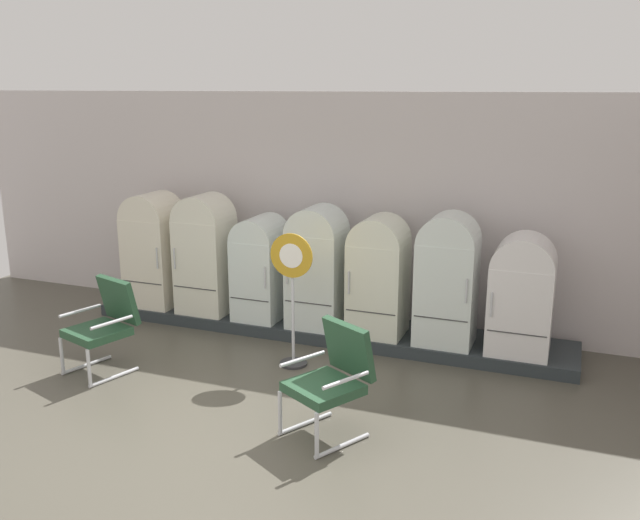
{
  "coord_description": "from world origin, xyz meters",
  "views": [
    {
      "loc": [
        2.96,
        -4.74,
        3.14
      ],
      "look_at": [
        0.07,
        2.75,
        1.06
      ],
      "focal_mm": 37.87,
      "sensor_mm": 36.0,
      "label": 1
    }
  ],
  "objects_px": {
    "refrigerator_5": "(447,276)",
    "armchair_right": "(332,375)",
    "refrigerator_3": "(317,263)",
    "refrigerator_6": "(522,292)",
    "refrigerator_0": "(154,246)",
    "armchair_left": "(105,321)",
    "refrigerator_4": "(378,272)",
    "sign_stand": "(292,298)",
    "refrigerator_2": "(261,264)",
    "refrigerator_1": "(205,250)"
  },
  "relations": [
    {
      "from": "refrigerator_5",
      "to": "armchair_right",
      "type": "relative_size",
      "value": 1.5
    },
    {
      "from": "refrigerator_3",
      "to": "refrigerator_6",
      "type": "xyz_separation_m",
      "value": [
        2.49,
        0.01,
        -0.1
      ]
    },
    {
      "from": "refrigerator_0",
      "to": "refrigerator_5",
      "type": "distance_m",
      "value": 4.08
    },
    {
      "from": "refrigerator_3",
      "to": "refrigerator_6",
      "type": "relative_size",
      "value": 1.12
    },
    {
      "from": "armchair_left",
      "to": "refrigerator_4",
      "type": "bearing_deg",
      "value": 35.15
    },
    {
      "from": "refrigerator_0",
      "to": "armchair_right",
      "type": "height_order",
      "value": "refrigerator_0"
    },
    {
      "from": "refrigerator_4",
      "to": "sign_stand",
      "type": "height_order",
      "value": "refrigerator_4"
    },
    {
      "from": "refrigerator_4",
      "to": "refrigerator_5",
      "type": "distance_m",
      "value": 0.84
    },
    {
      "from": "refrigerator_5",
      "to": "armchair_right",
      "type": "bearing_deg",
      "value": -104.7
    },
    {
      "from": "refrigerator_4",
      "to": "sign_stand",
      "type": "relative_size",
      "value": 0.95
    },
    {
      "from": "refrigerator_4",
      "to": "armchair_right",
      "type": "height_order",
      "value": "refrigerator_4"
    },
    {
      "from": "refrigerator_0",
      "to": "refrigerator_2",
      "type": "height_order",
      "value": "refrigerator_0"
    },
    {
      "from": "refrigerator_2",
      "to": "refrigerator_6",
      "type": "bearing_deg",
      "value": -0.52
    },
    {
      "from": "refrigerator_4",
      "to": "armchair_left",
      "type": "xyz_separation_m",
      "value": [
        -2.64,
        -1.86,
        -0.35
      ]
    },
    {
      "from": "armchair_left",
      "to": "armchair_right",
      "type": "distance_m",
      "value": 2.91
    },
    {
      "from": "refrigerator_2",
      "to": "refrigerator_1",
      "type": "bearing_deg",
      "value": -176.38
    },
    {
      "from": "refrigerator_2",
      "to": "refrigerator_6",
      "type": "height_order",
      "value": "refrigerator_6"
    },
    {
      "from": "refrigerator_5",
      "to": "sign_stand",
      "type": "xyz_separation_m",
      "value": [
        -1.56,
        -0.97,
        -0.17
      ]
    },
    {
      "from": "refrigerator_0",
      "to": "sign_stand",
      "type": "distance_m",
      "value": 2.72
    },
    {
      "from": "refrigerator_3",
      "to": "armchair_right",
      "type": "distance_m",
      "value": 2.54
    },
    {
      "from": "refrigerator_0",
      "to": "refrigerator_4",
      "type": "bearing_deg",
      "value": -0.22
    },
    {
      "from": "refrigerator_1",
      "to": "refrigerator_4",
      "type": "xyz_separation_m",
      "value": [
        2.41,
        0.01,
        -0.07
      ]
    },
    {
      "from": "sign_stand",
      "to": "refrigerator_5",
      "type": "bearing_deg",
      "value": 31.74
    },
    {
      "from": "refrigerator_1",
      "to": "refrigerator_5",
      "type": "distance_m",
      "value": 3.25
    },
    {
      "from": "refrigerator_3",
      "to": "armchair_left",
      "type": "xyz_separation_m",
      "value": [
        -1.83,
        -1.85,
        -0.39
      ]
    },
    {
      "from": "refrigerator_0",
      "to": "refrigerator_1",
      "type": "relative_size",
      "value": 0.98
    },
    {
      "from": "refrigerator_0",
      "to": "refrigerator_6",
      "type": "relative_size",
      "value": 1.14
    },
    {
      "from": "refrigerator_4",
      "to": "refrigerator_6",
      "type": "relative_size",
      "value": 1.07
    },
    {
      "from": "refrigerator_2",
      "to": "refrigerator_3",
      "type": "xyz_separation_m",
      "value": [
        0.81,
        -0.04,
        0.1
      ]
    },
    {
      "from": "refrigerator_4",
      "to": "refrigerator_5",
      "type": "height_order",
      "value": "refrigerator_5"
    },
    {
      "from": "refrigerator_3",
      "to": "armchair_left",
      "type": "height_order",
      "value": "refrigerator_3"
    },
    {
      "from": "refrigerator_5",
      "to": "sign_stand",
      "type": "relative_size",
      "value": 1.0
    },
    {
      "from": "refrigerator_4",
      "to": "armchair_right",
      "type": "xyz_separation_m",
      "value": [
        0.24,
        -2.29,
        -0.35
      ]
    },
    {
      "from": "refrigerator_1",
      "to": "refrigerator_6",
      "type": "height_order",
      "value": "refrigerator_1"
    },
    {
      "from": "refrigerator_6",
      "to": "armchair_left",
      "type": "relative_size",
      "value": 1.32
    },
    {
      "from": "armchair_right",
      "to": "refrigerator_3",
      "type": "bearing_deg",
      "value": 114.58
    },
    {
      "from": "sign_stand",
      "to": "refrigerator_3",
      "type": "bearing_deg",
      "value": 94.71
    },
    {
      "from": "refrigerator_0",
      "to": "refrigerator_2",
      "type": "xyz_separation_m",
      "value": [
        1.63,
        0.03,
        -0.11
      ]
    },
    {
      "from": "refrigerator_2",
      "to": "refrigerator_5",
      "type": "bearing_deg",
      "value": -1.21
    },
    {
      "from": "refrigerator_5",
      "to": "armchair_right",
      "type": "xyz_separation_m",
      "value": [
        -0.6,
        -2.28,
        -0.4
      ]
    },
    {
      "from": "refrigerator_6",
      "to": "armchair_left",
      "type": "bearing_deg",
      "value": -156.7
    },
    {
      "from": "refrigerator_0",
      "to": "sign_stand",
      "type": "bearing_deg",
      "value": -21.49
    },
    {
      "from": "refrigerator_2",
      "to": "sign_stand",
      "type": "relative_size",
      "value": 0.87
    },
    {
      "from": "refrigerator_3",
      "to": "sign_stand",
      "type": "xyz_separation_m",
      "value": [
        0.08,
        -0.98,
        -0.16
      ]
    },
    {
      "from": "refrigerator_6",
      "to": "refrigerator_1",
      "type": "bearing_deg",
      "value": -179.71
    },
    {
      "from": "refrigerator_1",
      "to": "armchair_right",
      "type": "xyz_separation_m",
      "value": [
        2.65,
        -2.28,
        -0.42
      ]
    },
    {
      "from": "refrigerator_5",
      "to": "refrigerator_2",
      "type": "bearing_deg",
      "value": 178.79
    },
    {
      "from": "refrigerator_1",
      "to": "armchair_left",
      "type": "bearing_deg",
      "value": -96.91
    },
    {
      "from": "refrigerator_2",
      "to": "armchair_right",
      "type": "bearing_deg",
      "value": -51.47
    },
    {
      "from": "refrigerator_0",
      "to": "refrigerator_6",
      "type": "bearing_deg",
      "value": -0.05
    }
  ]
}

